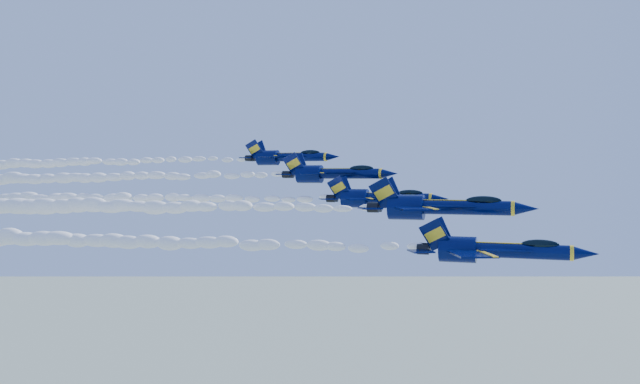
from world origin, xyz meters
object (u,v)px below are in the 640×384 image
(jet_third, at_px, (379,198))
(jet_fourth, at_px, (332,173))
(jet_lead, at_px, (493,250))
(jet_fifth, at_px, (286,157))
(jet_second, at_px, (439,207))

(jet_third, xyz_separation_m, jet_fourth, (-8.15, 4.38, 3.39))
(jet_lead, bearing_deg, jet_fifth, 140.41)
(jet_fourth, height_order, jet_fifth, jet_fifth)
(jet_fourth, bearing_deg, jet_second, -34.14)
(jet_third, relative_size, jet_fifth, 1.03)
(jet_third, bearing_deg, jet_second, -38.69)
(jet_fifth, bearing_deg, jet_fourth, -36.27)
(jet_second, height_order, jet_third, jet_third)
(jet_fifth, bearing_deg, jet_lead, -39.59)
(jet_second, bearing_deg, jet_fifth, 145.05)
(jet_second, relative_size, jet_fourth, 1.15)
(jet_lead, height_order, jet_third, jet_third)
(jet_second, relative_size, jet_fifth, 1.23)
(jet_lead, height_order, jet_fourth, jet_fourth)
(jet_third, distance_m, jet_fifth, 22.98)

